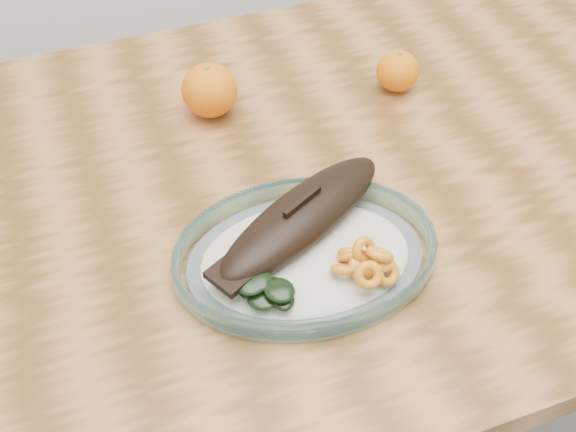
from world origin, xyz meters
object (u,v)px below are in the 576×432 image
at_px(plated_meal, 305,250).
at_px(dining_table, 335,216).
at_px(orange_left, 209,90).
at_px(orange_right, 398,71).

bearing_deg(plated_meal, dining_table, 61.26).
bearing_deg(plated_meal, orange_left, 102.47).
distance_m(dining_table, orange_right, 0.23).
bearing_deg(orange_right, dining_table, -138.92).
bearing_deg(orange_left, plated_meal, -84.75).
relative_size(dining_table, orange_right, 19.04).
xyz_separation_m(dining_table, orange_right, (0.15, 0.13, 0.13)).
bearing_deg(orange_left, orange_right, -8.18).
xyz_separation_m(plated_meal, orange_right, (0.25, 0.27, 0.01)).
relative_size(dining_table, orange_left, 15.15).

